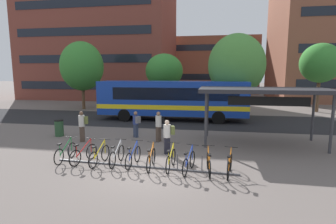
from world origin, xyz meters
name	(u,v)px	position (x,y,z in m)	size (l,w,h in m)	color
ground	(153,171)	(0.00, 0.00, 0.00)	(200.00, 200.00, 0.00)	#6B605B
bus_lane_asphalt	(184,120)	(0.00, 11.45, 0.00)	(80.00, 7.20, 0.01)	#232326
city_bus	(171,99)	(-1.08, 11.45, 1.78)	(12.07, 2.77, 3.20)	#14389E
bike_rack	(143,165)	(-0.51, 0.36, 0.09)	(7.79, 0.54, 0.70)	#47474C
parked_bicycle_green_0	(66,153)	(-4.08, 0.55, 0.38)	(0.52, 1.72, 0.99)	black
parked_bicycle_red_1	(84,154)	(-3.19, 0.49, 0.38)	(0.61, 1.68, 0.99)	black
parked_bicycle_yellow_2	(99,156)	(-2.42, 0.40, 0.38)	(0.52, 1.72, 0.99)	black
parked_bicycle_white_3	(117,156)	(-1.69, 0.53, 0.38)	(0.52, 1.72, 0.99)	black
parked_bicycle_blue_4	(133,157)	(-0.96, 0.49, 0.38)	(0.52, 1.72, 0.99)	black
parked_bicycle_orange_5	(151,159)	(-0.14, 0.33, 0.38)	(0.52, 1.72, 0.99)	black
parked_bicycle_yellow_6	(171,160)	(0.66, 0.35, 0.38)	(0.52, 1.72, 0.99)	black
parked_bicycle_blue_7	(189,163)	(1.41, 0.18, 0.38)	(0.53, 1.70, 0.99)	black
parked_bicycle_orange_8	(209,164)	(2.18, 0.13, 0.38)	(0.52, 1.72, 0.99)	black
parked_bicycle_orange_9	(230,166)	(2.96, 0.09, 0.38)	(0.52, 1.71, 0.99)	black
transit_shelter	(264,92)	(4.94, 4.97, 2.87)	(6.79, 3.36, 3.06)	#38383D
commuter_grey_pack_0	(136,123)	(-2.25, 5.24, 0.91)	(0.60, 0.57, 1.59)	#2D3851
commuter_olive_pack_1	(82,124)	(-4.94, 3.78, 1.00)	(0.60, 0.47, 1.74)	#47382D
commuter_olive_pack_2	(168,135)	(0.19, 2.36, 0.95)	(0.60, 0.49, 1.66)	black
commuter_black_pack_3	(159,124)	(-0.70, 4.56, 0.99)	(0.52, 0.60, 1.72)	#47382D
trash_bin	(59,128)	(-7.03, 4.77, 0.52)	(0.55, 0.55, 1.03)	#284C2D
street_tree_0	(164,71)	(-2.95, 18.22, 4.08)	(3.99, 3.99, 5.91)	brown
street_tree_1	(82,66)	(-11.51, 16.54, 4.57)	(4.50, 4.50, 7.16)	brown
street_tree_2	(236,65)	(4.22, 14.02, 4.53)	(4.88, 4.88, 7.22)	brown
street_tree_3	(320,63)	(12.53, 18.39, 4.80)	(3.81, 3.81, 6.73)	brown
building_left_wing	(102,40)	(-15.26, 30.62, 9.01)	(21.80, 13.41, 18.02)	brown
building_centre_block	(206,66)	(0.68, 45.60, 5.25)	(19.46, 12.98, 10.50)	brown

